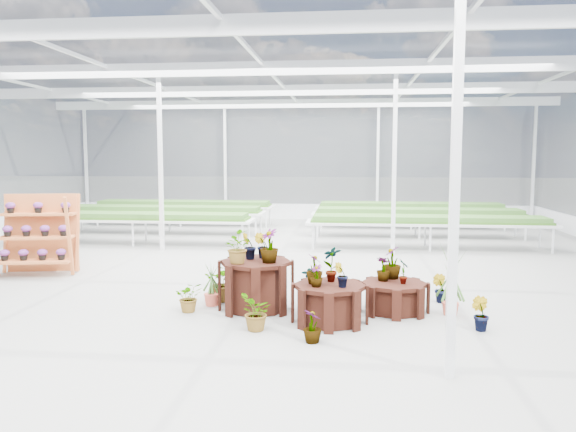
# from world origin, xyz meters

# --- Properties ---
(ground_plane) EXTENTS (24.00, 24.00, 0.00)m
(ground_plane) POSITION_xyz_m (0.00, 0.00, 0.00)
(ground_plane) COLOR gray
(ground_plane) RESTS_ON ground
(greenhouse_shell) EXTENTS (18.00, 24.00, 4.50)m
(greenhouse_shell) POSITION_xyz_m (0.00, 0.00, 2.25)
(greenhouse_shell) COLOR white
(greenhouse_shell) RESTS_ON ground
(steel_frame) EXTENTS (18.00, 24.00, 4.50)m
(steel_frame) POSITION_xyz_m (0.00, 0.00, 2.25)
(steel_frame) COLOR silver
(steel_frame) RESTS_ON ground
(nursery_benches) EXTENTS (16.00, 7.00, 0.84)m
(nursery_benches) POSITION_xyz_m (0.00, 7.20, 0.42)
(nursery_benches) COLOR silver
(nursery_benches) RESTS_ON ground
(plinth_tall) EXTENTS (1.34, 1.34, 0.80)m
(plinth_tall) POSITION_xyz_m (0.40, -1.46, 0.40)
(plinth_tall) COLOR black
(plinth_tall) RESTS_ON ground
(plinth_mid) EXTENTS (1.11, 1.11, 0.58)m
(plinth_mid) POSITION_xyz_m (1.60, -2.06, 0.29)
(plinth_mid) COLOR black
(plinth_mid) RESTS_ON ground
(plinth_low) EXTENTS (1.07, 1.07, 0.48)m
(plinth_low) POSITION_xyz_m (2.60, -1.36, 0.24)
(plinth_low) COLOR black
(plinth_low) RESTS_ON ground
(shelf_rack) EXTENTS (1.72, 1.14, 1.68)m
(shelf_rack) POSITION_xyz_m (-4.59, 0.74, 0.84)
(shelf_rack) COLOR #BB5F2E
(shelf_rack) RESTS_ON ground
(nursery_plants) EXTENTS (4.80, 2.77, 1.34)m
(nursery_plants) POSITION_xyz_m (1.14, -1.51, 0.53)
(nursery_plants) COLOR #396327
(nursery_plants) RESTS_ON ground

